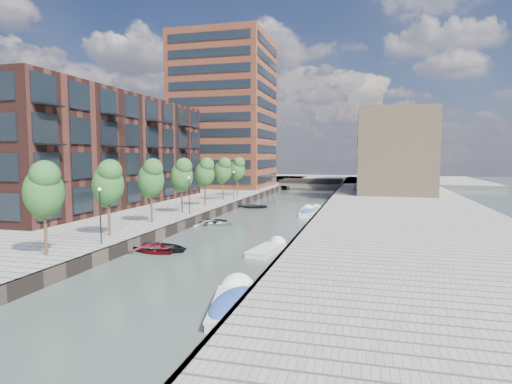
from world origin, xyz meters
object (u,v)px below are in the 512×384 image
at_px(tree_5, 223,170).
at_px(motorboat_1, 230,303).
at_px(sloop_2, 153,252).
at_px(sloop_4, 252,208).
at_px(tree_4, 205,172).
at_px(tree_0, 44,189).
at_px(sloop_1, 208,223).
at_px(tree_2, 151,178).
at_px(motorboat_4, 316,211).
at_px(tree_1, 108,182).
at_px(motorboat_2, 269,250).
at_px(tree_3, 182,174).
at_px(motorboat_3, 307,213).
at_px(tree_6, 237,168).
at_px(sloop_3, 212,225).
at_px(motorboat_0, 234,303).
at_px(car, 358,186).
at_px(bridge, 311,183).
at_px(sloop_0, 158,251).

height_order(tree_5, motorboat_1, tree_5).
relative_size(sloop_2, sloop_4, 0.97).
bearing_deg(tree_4, motorboat_1, -66.61).
bearing_deg(tree_0, sloop_1, 81.43).
bearing_deg(tree_2, motorboat_4, 53.69).
bearing_deg(tree_1, sloop_2, -5.30).
distance_m(sloop_1, motorboat_2, 15.10).
bearing_deg(tree_3, motorboat_1, -60.89).
xyz_separation_m(motorboat_1, motorboat_3, (-0.74, 33.46, 0.03)).
bearing_deg(tree_2, motorboat_3, 51.51).
distance_m(tree_6, motorboat_3, 18.21).
bearing_deg(tree_5, tree_2, -90.00).
xyz_separation_m(tree_1, motorboat_4, (13.62, 25.54, -5.12)).
bearing_deg(motorboat_4, sloop_1, -131.63).
bearing_deg(sloop_3, motorboat_2, -134.86).
distance_m(tree_0, motorboat_0, 15.10).
xyz_separation_m(sloop_3, motorboat_2, (8.59, -10.40, 0.09)).
relative_size(tree_3, sloop_4, 1.29).
bearing_deg(tree_5, motorboat_0, -70.28).
xyz_separation_m(tree_1, car, (18.42, 50.59, -3.65)).
bearing_deg(bridge, tree_3, -100.25).
bearing_deg(bridge, sloop_4, -97.27).
bearing_deg(sloop_3, tree_5, 20.39).
bearing_deg(sloop_2, tree_0, 171.53).
relative_size(bridge, tree_1, 2.18).
bearing_deg(motorboat_0, motorboat_4, 90.26).
bearing_deg(tree_3, tree_5, 90.00).
bearing_deg(tree_5, tree_3, -90.00).
height_order(tree_5, sloop_1, tree_5).
bearing_deg(motorboat_2, sloop_3, 129.54).
height_order(motorboat_0, motorboat_2, motorboat_0).
bearing_deg(motorboat_1, sloop_2, 133.66).
relative_size(tree_2, motorboat_3, 1.10).
relative_size(bridge, sloop_4, 2.81).
xyz_separation_m(tree_1, motorboat_3, (12.81, 23.11, -5.09)).
xyz_separation_m(sloop_3, motorboat_4, (9.52, 13.09, 0.18)).
height_order(tree_6, sloop_2, tree_6).
bearing_deg(sloop_0, car, -10.38).
xyz_separation_m(tree_5, motorboat_3, (12.81, -4.89, -5.09)).
bearing_deg(motorboat_2, sloop_0, -165.84).
relative_size(tree_0, motorboat_4, 1.28).
bearing_deg(sloop_4, car, -31.72).
bearing_deg(car, motorboat_4, -103.33).
height_order(bridge, tree_1, tree_1).
height_order(sloop_1, motorboat_1, motorboat_1).
height_order(tree_6, sloop_3, tree_6).
height_order(tree_1, motorboat_4, tree_1).
xyz_separation_m(sloop_3, car, (14.31, 38.14, 1.65)).
bearing_deg(motorboat_1, tree_2, 128.01).
bearing_deg(sloop_2, motorboat_1, -113.42).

